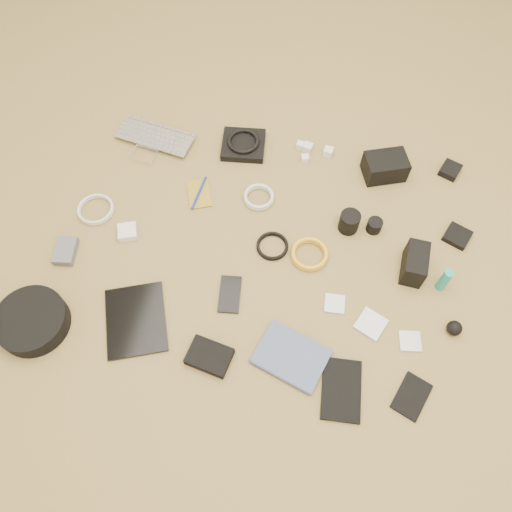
% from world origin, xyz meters
% --- Properties ---
extents(laptop, '(0.32, 0.25, 0.02)m').
position_xyz_m(laptop, '(-0.50, 0.36, 0.01)').
color(laptop, '#B7B7BB').
rests_on(laptop, ground).
extents(headphone_pouch, '(0.18, 0.17, 0.03)m').
position_xyz_m(headphone_pouch, '(-0.15, 0.44, 0.01)').
color(headphone_pouch, black).
rests_on(headphone_pouch, ground).
extents(headphones, '(0.14, 0.14, 0.02)m').
position_xyz_m(headphones, '(-0.15, 0.44, 0.04)').
color(headphones, black).
rests_on(headphones, headphone_pouch).
extents(charger_a, '(0.04, 0.04, 0.03)m').
position_xyz_m(charger_a, '(0.09, 0.48, 0.01)').
color(charger_a, silver).
rests_on(charger_a, ground).
extents(charger_b, '(0.03, 0.03, 0.02)m').
position_xyz_m(charger_b, '(0.06, 0.48, 0.01)').
color(charger_b, silver).
rests_on(charger_b, ground).
extents(charger_c, '(0.04, 0.04, 0.03)m').
position_xyz_m(charger_c, '(0.17, 0.47, 0.02)').
color(charger_c, silver).
rests_on(charger_c, ground).
extents(charger_d, '(0.03, 0.03, 0.03)m').
position_xyz_m(charger_d, '(0.09, 0.42, 0.01)').
color(charger_d, silver).
rests_on(charger_d, ground).
extents(dslr_camera, '(0.17, 0.15, 0.09)m').
position_xyz_m(dslr_camera, '(0.38, 0.42, 0.04)').
color(dslr_camera, black).
rests_on(dslr_camera, ground).
extents(lens_pouch, '(0.09, 0.09, 0.03)m').
position_xyz_m(lens_pouch, '(0.62, 0.48, 0.01)').
color(lens_pouch, black).
rests_on(lens_pouch, ground).
extents(notebook_olive, '(0.12, 0.14, 0.01)m').
position_xyz_m(notebook_olive, '(-0.26, 0.19, 0.00)').
color(notebook_olive, olive).
rests_on(notebook_olive, ground).
extents(pen_blue, '(0.02, 0.15, 0.01)m').
position_xyz_m(pen_blue, '(-0.26, 0.19, 0.01)').
color(pen_blue, '#122699').
rests_on(pen_blue, notebook_olive).
extents(cable_white_a, '(0.11, 0.11, 0.01)m').
position_xyz_m(cable_white_a, '(-0.04, 0.21, 0.01)').
color(cable_white_a, silver).
rests_on(cable_white_a, ground).
extents(lens_a, '(0.09, 0.09, 0.07)m').
position_xyz_m(lens_a, '(0.28, 0.16, 0.04)').
color(lens_a, black).
rests_on(lens_a, ground).
extents(lens_b, '(0.07, 0.07, 0.05)m').
position_xyz_m(lens_b, '(0.37, 0.17, 0.02)').
color(lens_b, black).
rests_on(lens_b, ground).
extents(card_reader, '(0.10, 0.10, 0.02)m').
position_xyz_m(card_reader, '(0.65, 0.20, 0.01)').
color(card_reader, black).
rests_on(card_reader, ground).
extents(power_brick, '(0.08, 0.08, 0.03)m').
position_xyz_m(power_brick, '(-0.45, -0.02, 0.01)').
color(power_brick, silver).
rests_on(power_brick, ground).
extents(cable_white_b, '(0.13, 0.13, 0.01)m').
position_xyz_m(cable_white_b, '(-0.59, 0.04, 0.01)').
color(cable_white_b, silver).
rests_on(cable_white_b, ground).
extents(cable_black, '(0.13, 0.13, 0.01)m').
position_xyz_m(cable_black, '(0.05, 0.03, 0.00)').
color(cable_black, black).
rests_on(cable_black, ground).
extents(cable_yellow, '(0.15, 0.15, 0.01)m').
position_xyz_m(cable_yellow, '(0.17, 0.02, 0.01)').
color(cable_yellow, gold).
rests_on(cable_yellow, ground).
extents(flash, '(0.07, 0.13, 0.09)m').
position_xyz_m(flash, '(0.51, 0.04, 0.05)').
color(flash, black).
rests_on(flash, ground).
extents(lens_cleaner, '(0.04, 0.04, 0.10)m').
position_xyz_m(lens_cleaner, '(0.60, -0.00, 0.05)').
color(lens_cleaner, teal).
rests_on(lens_cleaner, ground).
extents(battery_charger, '(0.08, 0.11, 0.03)m').
position_xyz_m(battery_charger, '(-0.63, -0.14, 0.01)').
color(battery_charger, '#535357').
rests_on(battery_charger, ground).
extents(tablet, '(0.26, 0.29, 0.01)m').
position_xyz_m(tablet, '(-0.32, -0.32, 0.01)').
color(tablet, black).
rests_on(tablet, ground).
extents(phone, '(0.08, 0.14, 0.01)m').
position_xyz_m(phone, '(-0.05, -0.17, 0.01)').
color(phone, black).
rests_on(phone, ground).
extents(filter_case_left, '(0.07, 0.07, 0.01)m').
position_xyz_m(filter_case_left, '(0.28, -0.13, 0.00)').
color(filter_case_left, silver).
rests_on(filter_case_left, ground).
extents(filter_case_mid, '(0.11, 0.11, 0.01)m').
position_xyz_m(filter_case_mid, '(0.40, -0.18, 0.01)').
color(filter_case_mid, silver).
rests_on(filter_case_mid, ground).
extents(filter_case_right, '(0.07, 0.07, 0.01)m').
position_xyz_m(filter_case_right, '(0.52, -0.21, 0.00)').
color(filter_case_right, silver).
rests_on(filter_case_right, ground).
extents(air_blower, '(0.06, 0.06, 0.05)m').
position_xyz_m(air_blower, '(0.65, -0.15, 0.02)').
color(air_blower, black).
rests_on(air_blower, ground).
extents(headphone_case, '(0.25, 0.25, 0.06)m').
position_xyz_m(headphone_case, '(-0.62, -0.40, 0.03)').
color(headphone_case, black).
rests_on(headphone_case, ground).
extents(drive_case, '(0.14, 0.11, 0.03)m').
position_xyz_m(drive_case, '(-0.06, -0.39, 0.02)').
color(drive_case, black).
rests_on(drive_case, ground).
extents(paperback, '(0.24, 0.21, 0.02)m').
position_xyz_m(paperback, '(0.15, -0.41, 0.01)').
color(paperback, '#455476').
rests_on(paperback, ground).
extents(notebook_black_a, '(0.13, 0.19, 0.01)m').
position_xyz_m(notebook_black_a, '(0.34, -0.40, 0.01)').
color(notebook_black_a, black).
rests_on(notebook_black_a, ground).
extents(notebook_black_b, '(0.12, 0.14, 0.01)m').
position_xyz_m(notebook_black_b, '(0.54, -0.38, 0.01)').
color(notebook_black_b, black).
rests_on(notebook_black_b, ground).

